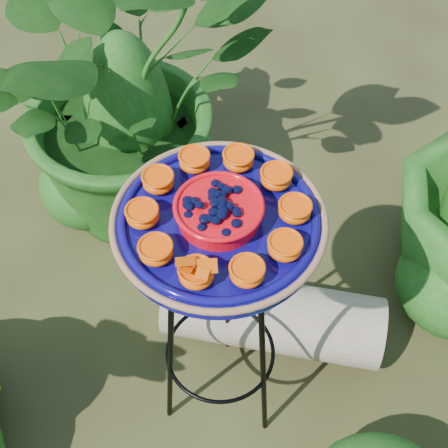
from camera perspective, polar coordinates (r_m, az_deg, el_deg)
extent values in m
plane|color=black|center=(1.93, 0.22, -14.57)|extent=(20.00, 20.00, 0.00)
torus|color=black|center=(1.23, -0.45, -0.87)|extent=(0.26, 0.26, 0.01)
torus|color=black|center=(1.67, -0.34, -11.55)|extent=(0.32, 0.32, 0.01)
cylinder|color=black|center=(1.63, 0.27, -5.64)|extent=(0.02, 0.08, 0.79)
cylinder|color=black|center=(1.55, -4.91, -11.19)|extent=(0.07, 0.06, 0.79)
cylinder|color=black|center=(1.53, 3.56, -12.22)|extent=(0.08, 0.04, 0.79)
cylinder|color=#0C0861|center=(1.21, -0.46, -0.05)|extent=(0.45, 0.45, 0.04)
torus|color=#9D6B47|center=(1.20, -0.47, 0.42)|extent=(0.42, 0.42, 0.01)
torus|color=#0C0861|center=(1.19, -0.47, 0.53)|extent=(0.39, 0.39, 0.02)
cylinder|color=red|center=(1.18, -0.47, 1.07)|extent=(0.18, 0.18, 0.04)
torus|color=red|center=(1.16, -0.48, 1.68)|extent=(0.17, 0.17, 0.01)
ellipsoid|color=black|center=(1.16, -0.48, 1.85)|extent=(0.14, 0.14, 0.03)
ellipsoid|color=#FF4C02|center=(1.19, 6.47, 1.16)|extent=(0.06, 0.06, 0.03)
cylinder|color=#FF5705|center=(1.18, 6.54, 1.64)|extent=(0.06, 0.06, 0.01)
ellipsoid|color=#FF4C02|center=(1.24, 4.78, 4.15)|extent=(0.06, 0.06, 0.03)
cylinder|color=#FF5705|center=(1.23, 4.83, 4.64)|extent=(0.06, 0.06, 0.01)
ellipsoid|color=#FF4C02|center=(1.27, 1.32, 5.81)|extent=(0.06, 0.06, 0.03)
cylinder|color=#FF5705|center=(1.26, 1.34, 6.30)|extent=(0.06, 0.06, 0.01)
ellipsoid|color=#FF4C02|center=(1.27, -2.71, 5.69)|extent=(0.06, 0.06, 0.03)
cylinder|color=#FF5705|center=(1.26, -2.74, 6.18)|extent=(0.06, 0.06, 0.01)
ellipsoid|color=#FF4C02|center=(1.24, -6.02, 3.82)|extent=(0.06, 0.06, 0.03)
cylinder|color=#FF5705|center=(1.23, -6.08, 4.31)|extent=(0.06, 0.06, 0.01)
ellipsoid|color=#FF4C02|center=(1.19, -7.45, 0.72)|extent=(0.06, 0.06, 0.03)
cylinder|color=#FF5705|center=(1.18, -7.53, 1.20)|extent=(0.06, 0.06, 0.01)
ellipsoid|color=#FF4C02|center=(1.13, -6.23, -2.57)|extent=(0.06, 0.06, 0.03)
cylinder|color=#FF5705|center=(1.12, -6.30, -2.11)|extent=(0.06, 0.06, 0.01)
ellipsoid|color=#FF4C02|center=(1.10, -2.55, -4.68)|extent=(0.06, 0.06, 0.03)
cylinder|color=#FF5705|center=(1.09, -2.58, -4.23)|extent=(0.06, 0.06, 0.01)
ellipsoid|color=#FF4C02|center=(1.10, 2.11, -4.53)|extent=(0.06, 0.06, 0.03)
cylinder|color=#FF5705|center=(1.09, 2.13, -4.07)|extent=(0.06, 0.06, 0.01)
ellipsoid|color=#FF4C02|center=(1.14, 5.57, -2.19)|extent=(0.06, 0.06, 0.03)
cylinder|color=#FF5705|center=(1.13, 5.63, -1.72)|extent=(0.06, 0.06, 0.01)
cylinder|color=black|center=(1.08, -2.59, -3.96)|extent=(0.01, 0.02, 0.00)
cube|color=#FF6705|center=(1.08, -3.55, -3.43)|extent=(0.04, 0.04, 0.01)
cube|color=#FF6705|center=(1.07, -1.54, -3.88)|extent=(0.04, 0.04, 0.01)
cylinder|color=tan|center=(1.91, 4.44, -8.40)|extent=(0.66, 0.26, 0.22)
imported|color=#184813|center=(2.00, -9.06, 12.35)|extent=(1.22, 1.21, 1.02)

